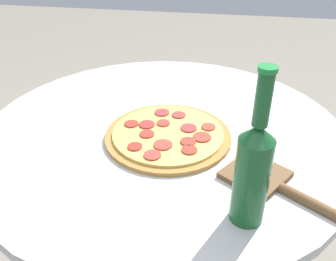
{
  "coord_description": "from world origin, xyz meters",
  "views": [
    {
      "loc": [
        -0.14,
        0.78,
        1.25
      ],
      "look_at": [
        -0.02,
        0.04,
        0.77
      ],
      "focal_mm": 40.0,
      "sensor_mm": 36.0,
      "label": 1
    }
  ],
  "objects": [
    {
      "name": "pizza_paddle",
      "position": [
        -0.26,
        0.18,
        0.76
      ],
      "size": [
        0.26,
        0.21,
        0.02
      ],
      "rotation": [
        0.0,
        0.0,
        2.53
      ],
      "color": "brown",
      "rests_on": "table"
    },
    {
      "name": "table",
      "position": [
        0.0,
        0.0,
        0.59
      ],
      "size": [
        0.91,
        0.91,
        0.75
      ],
      "color": "silver",
      "rests_on": "ground_plane"
    },
    {
      "name": "beer_bottle",
      "position": [
        -0.2,
        0.27,
        0.86
      ],
      "size": [
        0.06,
        0.06,
        0.29
      ],
      "color": "#195628",
      "rests_on": "table"
    },
    {
      "name": "pizza",
      "position": [
        -0.02,
        0.04,
        0.76
      ],
      "size": [
        0.3,
        0.3,
        0.02
      ],
      "color": "#B77F3D",
      "rests_on": "table"
    }
  ]
}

